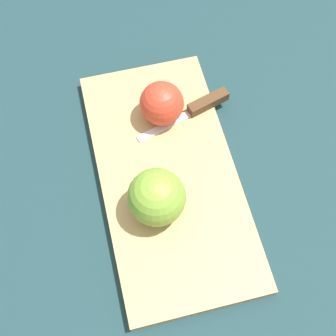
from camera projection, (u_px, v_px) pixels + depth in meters
ground_plane at (168, 179)px, 0.76m from camera, size 4.00×4.00×0.00m
cutting_board at (168, 176)px, 0.75m from camera, size 0.46×0.28×0.02m
apple_half_left at (157, 197)px, 0.68m from camera, size 0.09×0.09×0.09m
apple_half_right at (162, 104)px, 0.76m from camera, size 0.07×0.07×0.07m
knife at (203, 105)px, 0.79m from camera, size 0.04×0.17×0.02m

